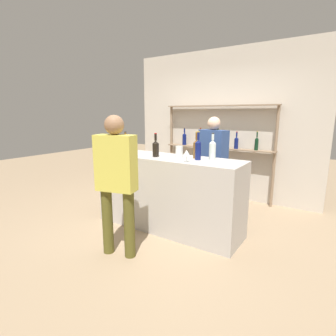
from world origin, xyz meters
TOP-DOWN VIEW (x-y plane):
  - ground_plane at (0.00, 0.00)m, footprint 16.00×16.00m
  - bar_counter at (0.00, 0.00)m, footprint 2.10×0.62m
  - back_wall at (0.00, 1.91)m, footprint 3.70×0.12m
  - back_shelf at (-0.02, 1.73)m, footprint 2.15×0.18m
  - counter_bottle_0 at (0.59, 0.13)m, footprint 0.09×0.09m
  - counter_bottle_1 at (-0.68, -0.09)m, footprint 0.08×0.08m
  - counter_bottle_2 at (-0.15, -0.08)m, footprint 0.09×0.09m
  - counter_bottle_3 at (0.45, 0.02)m, footprint 0.08×0.08m
  - counter_bottle_4 at (0.37, 0.12)m, footprint 0.09×0.09m
  - wine_glass at (0.40, -0.20)m, footprint 0.09×0.09m
  - cork_jar at (0.14, 0.06)m, footprint 0.10×0.10m
  - customer_center at (-0.08, -0.92)m, footprint 0.48×0.30m
  - server_behind_counter at (0.26, 0.93)m, footprint 0.50×0.32m

SIDE VIEW (x-z plane):
  - ground_plane at x=0.00m, z-range 0.00..0.00m
  - bar_counter at x=0.00m, z-range 0.00..1.04m
  - server_behind_counter at x=0.26m, z-range 0.13..1.70m
  - customer_center at x=-0.08m, z-range 0.14..1.75m
  - cork_jar at x=0.14m, z-range 1.04..1.19m
  - wine_glass at x=0.40m, z-range 1.08..1.23m
  - counter_bottle_2 at x=-0.15m, z-range 1.00..1.32m
  - counter_bottle_1 at x=-0.68m, z-range 1.00..1.33m
  - counter_bottle_4 at x=0.37m, z-range 1.00..1.35m
  - counter_bottle_0 at x=0.59m, z-range 1.00..1.35m
  - back_shelf at x=-0.02m, z-range 0.29..2.06m
  - counter_bottle_3 at x=0.45m, z-range 1.00..1.36m
  - back_wall at x=0.00m, z-range 0.00..2.80m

